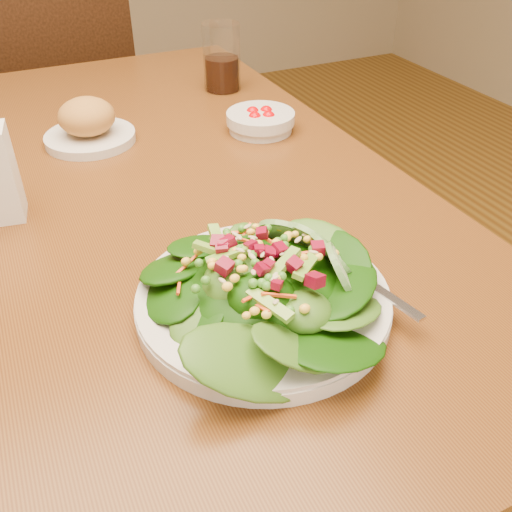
# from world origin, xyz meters

# --- Properties ---
(ground_plane) EXTENTS (5.00, 5.00, 0.00)m
(ground_plane) POSITION_xyz_m (0.00, 0.00, 0.00)
(ground_plane) COLOR #93641D
(dining_table) EXTENTS (0.90, 1.40, 0.75)m
(dining_table) POSITION_xyz_m (0.00, 0.00, 0.65)
(dining_table) COLOR brown
(dining_table) RESTS_ON ground_plane
(chair_far) EXTENTS (0.47, 0.47, 0.95)m
(chair_far) POSITION_xyz_m (0.03, 1.01, 0.50)
(chair_far) COLOR #321A0C
(chair_far) RESTS_ON ground_plane
(salad_plate) EXTENTS (0.31, 0.31, 0.09)m
(salad_plate) POSITION_xyz_m (0.08, -0.38, 0.78)
(salad_plate) COLOR silver
(salad_plate) RESTS_ON dining_table
(bread_plate) EXTENTS (0.17, 0.17, 0.09)m
(bread_plate) POSITION_xyz_m (-0.02, 0.20, 0.78)
(bread_plate) COLOR silver
(bread_plate) RESTS_ON dining_table
(tomato_bowl) EXTENTS (0.13, 0.13, 0.04)m
(tomato_bowl) POSITION_xyz_m (0.30, 0.11, 0.77)
(tomato_bowl) COLOR silver
(tomato_bowl) RESTS_ON dining_table
(drinking_glass) EXTENTS (0.08, 0.08, 0.15)m
(drinking_glass) POSITION_xyz_m (0.32, 0.36, 0.81)
(drinking_glass) COLOR silver
(drinking_glass) RESTS_ON dining_table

